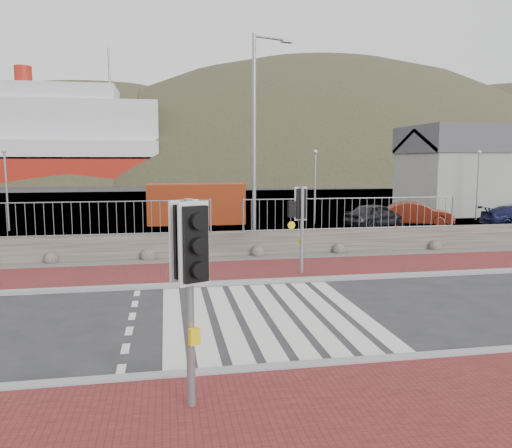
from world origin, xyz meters
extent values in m
plane|color=#28282B|center=(0.00, 0.00, 0.00)|extent=(220.00, 220.00, 0.00)
cube|color=maroon|center=(0.00, -5.00, 0.04)|extent=(40.00, 4.00, 0.08)
cube|color=maroon|center=(0.00, 4.50, 0.04)|extent=(40.00, 3.00, 0.08)
cube|color=gray|center=(0.00, -3.00, 0.05)|extent=(40.00, 0.25, 0.12)
cube|color=gray|center=(0.00, 3.00, 0.05)|extent=(40.00, 0.25, 0.12)
cube|color=silver|center=(-2.10, 0.00, 0.01)|extent=(0.42, 5.60, 0.01)
cube|color=silver|center=(-1.50, 0.00, 0.01)|extent=(0.42, 5.60, 0.01)
cube|color=silver|center=(-0.90, 0.00, 0.01)|extent=(0.42, 5.60, 0.01)
cube|color=silver|center=(-0.30, 0.00, 0.01)|extent=(0.42, 5.60, 0.01)
cube|color=silver|center=(0.30, 0.00, 0.01)|extent=(0.42, 5.60, 0.01)
cube|color=silver|center=(0.90, 0.00, 0.01)|extent=(0.42, 5.60, 0.01)
cube|color=silver|center=(1.50, 0.00, 0.01)|extent=(0.42, 5.60, 0.01)
cube|color=silver|center=(2.10, 0.00, 0.01)|extent=(0.42, 5.60, 0.01)
cube|color=#59544C|center=(0.00, 6.50, 0.03)|extent=(40.00, 1.50, 0.06)
cube|color=#4C463F|center=(0.00, 7.30, 0.45)|extent=(40.00, 0.60, 0.90)
cylinder|color=gray|center=(-4.80, 7.15, 2.10)|extent=(8.40, 0.04, 0.04)
cylinder|color=gray|center=(-0.60, 7.15, 1.50)|extent=(0.07, 0.07, 1.20)
cylinder|color=gray|center=(4.80, 7.15, 2.10)|extent=(8.40, 0.04, 0.04)
cylinder|color=gray|center=(0.60, 7.15, 1.50)|extent=(0.07, 0.07, 1.20)
cylinder|color=gray|center=(9.00, 7.15, 1.50)|extent=(0.07, 0.07, 1.20)
cube|color=#4C4C4F|center=(0.00, 27.90, 0.00)|extent=(120.00, 40.00, 0.50)
cube|color=#3F4C54|center=(0.00, 62.90, 0.00)|extent=(220.00, 50.00, 0.05)
cube|color=silver|center=(-18.00, 67.90, 9.00)|extent=(30.00, 12.00, 6.00)
cube|color=silver|center=(-18.00, 67.90, 13.00)|extent=(18.00, 10.00, 2.50)
cylinder|color=maroon|center=(-22.00, 67.90, 15.50)|extent=(2.40, 2.40, 3.00)
cylinder|color=gray|center=(-10.00, 67.90, 17.00)|extent=(0.30, 0.30, 6.00)
cube|color=#9E9E99|center=(20.00, 19.90, 2.00)|extent=(12.00, 6.00, 4.00)
cube|color=#4C4C51|center=(20.00, 19.90, 4.90)|extent=(12.20, 6.20, 1.80)
ellipsoid|color=#2B341F|center=(-15.00, 87.90, -20.00)|extent=(106.40, 68.40, 76.00)
ellipsoid|color=#2B341F|center=(30.00, 87.90, -26.00)|extent=(140.00, 90.00, 100.00)
cylinder|color=gray|center=(-1.89, -4.07, 1.51)|extent=(0.12, 0.12, 3.02)
cube|color=yellow|center=(-1.89, -4.07, 1.13)|extent=(0.17, 0.14, 0.24)
cube|color=black|center=(-1.89, -4.07, 2.42)|extent=(0.50, 0.40, 1.13)
sphere|color=#0CE53F|center=(-1.89, -4.07, 2.10)|extent=(0.16, 0.16, 0.16)
cylinder|color=gray|center=(1.90, 3.81, 1.37)|extent=(0.11, 0.11, 2.75)
cube|color=yellow|center=(1.90, 3.81, 1.03)|extent=(0.14, 0.09, 0.22)
cube|color=black|center=(1.90, 3.81, 2.21)|extent=(0.41, 0.27, 1.03)
sphere|color=#0CE53F|center=(1.90, 3.81, 1.91)|extent=(0.15, 0.15, 0.15)
cube|color=black|center=(1.56, 3.78, 2.06)|extent=(0.23, 0.18, 0.49)
cylinder|color=gray|center=(1.18, 8.10, 4.11)|extent=(0.14, 0.14, 8.21)
cylinder|color=gray|center=(1.86, 8.33, 8.11)|extent=(1.39, 0.54, 0.09)
cube|color=beige|center=(2.54, 8.55, 8.09)|extent=(0.51, 0.36, 0.12)
cube|color=maroon|center=(-0.51, 17.36, 1.12)|extent=(5.42, 2.38, 2.23)
imported|color=black|center=(8.92, 14.15, 0.63)|extent=(3.99, 2.66, 1.26)
imported|color=#611A0D|center=(11.23, 14.22, 0.63)|extent=(4.06, 2.43, 1.26)
camera|label=1|loc=(-2.19, -10.81, 3.53)|focal=35.00mm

